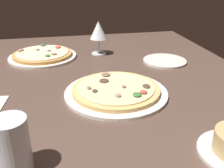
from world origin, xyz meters
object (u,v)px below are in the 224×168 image
Objects in this scene: wine_glass_far at (98,31)px; side_plate at (165,61)px; pizza_main at (116,91)px; water_glass at (13,148)px; pizza_side at (43,55)px.

wine_glass_far is 31.76cm from side_plate.
side_plate is at bearing 56.90° from wine_glass_far.
pizza_main is 2.81× the size of water_glass.
water_glass is (28.07, -26.38, 4.00)cm from pizza_main.
wine_glass_far reaches higher than pizza_main.
pizza_side is at bearing 177.89° from water_glass.
side_plate is (-25.18, 26.40, -0.73)cm from pizza_main.
side_plate is (16.47, 25.26, -9.96)cm from wine_glass_far.
wine_glass_far is 1.30× the size of water_glass.
side_plate is (-53.24, 52.78, -4.73)cm from water_glass.
wine_glass_far is (-41.65, 1.14, 9.23)cm from pizza_main.
pizza_side is 26.62cm from wine_glass_far.
water_glass reaches higher than pizza_main.
water_glass is 0.64× the size of side_plate.
pizza_main and pizza_side have the same top height.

